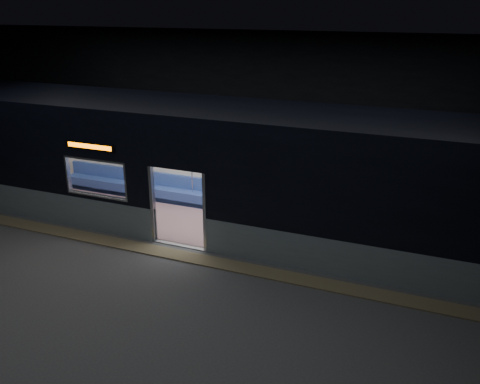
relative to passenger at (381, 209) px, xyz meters
The scene contains 7 objects.
station_floor 5.86m from the passenger, 142.34° to the right, with size 24.00×14.00×0.01m, color #47494C.
station_envelope 6.49m from the passenger, 142.34° to the right, with size 24.00×14.00×5.00m.
tactile_strip 5.54m from the passenger, 146.89° to the right, with size 22.80×0.50×0.03m, color #8C7F59.
metro_car 4.83m from the passenger, 167.68° to the right, with size 18.00×3.04×3.35m.
passenger is the anchor object (origin of this frame).
handbag 0.23m from the passenger, 81.45° to the right, with size 0.27×0.23×0.13m, color black.
transit_map 2.09m from the passenger, behind, with size 0.99×0.03×0.64m, color white.
Camera 1 is at (5.81, -9.16, 5.81)m, focal length 38.00 mm.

